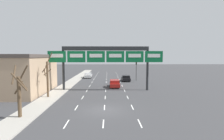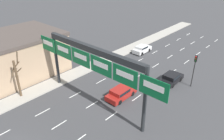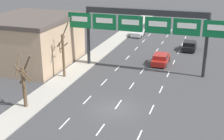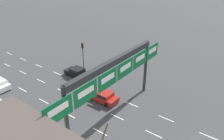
{
  "view_description": "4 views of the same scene",
  "coord_description": "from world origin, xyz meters",
  "px_view_note": "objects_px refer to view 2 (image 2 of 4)",
  "views": [
    {
      "loc": [
        0.45,
        -19.23,
        6.06
      ],
      "look_at": [
        1.03,
        7.48,
        3.92
      ],
      "focal_mm": 28.0,
      "sensor_mm": 36.0,
      "label": 1
    },
    {
      "loc": [
        16.85,
        -3.97,
        16.56
      ],
      "look_at": [
        0.85,
        13.83,
        4.14
      ],
      "focal_mm": 35.0,
      "sensor_mm": 36.0,
      "label": 2
    },
    {
      "loc": [
        8.12,
        -25.24,
        13.45
      ],
      "look_at": [
        -1.2,
        2.62,
        2.89
      ],
      "focal_mm": 50.0,
      "sensor_mm": 36.0,
      "label": 3
    },
    {
      "loc": [
        -17.55,
        -1.37,
        17.16
      ],
      "look_at": [
        1.71,
        13.05,
        5.16
      ],
      "focal_mm": 35.0,
      "sensor_mm": 36.0,
      "label": 4
    }
  ],
  "objects_px": {
    "car_red": "(121,93)",
    "traffic_light_near_gantry": "(195,65)",
    "sign_gantry": "(92,59)",
    "car_black": "(171,78)",
    "car_white": "(142,49)",
    "tree_bare_second": "(17,76)"
  },
  "relations": [
    {
      "from": "sign_gantry",
      "to": "car_white",
      "type": "bearing_deg",
      "value": 106.0
    },
    {
      "from": "sign_gantry",
      "to": "car_black",
      "type": "relative_size",
      "value": 4.89
    },
    {
      "from": "car_white",
      "to": "traffic_light_near_gantry",
      "type": "height_order",
      "value": "traffic_light_near_gantry"
    },
    {
      "from": "sign_gantry",
      "to": "car_black",
      "type": "xyz_separation_m",
      "value": [
        4.7,
        11.3,
        -5.49
      ]
    },
    {
      "from": "car_red",
      "to": "car_white",
      "type": "relative_size",
      "value": 1.08
    },
    {
      "from": "car_black",
      "to": "car_red",
      "type": "bearing_deg",
      "value": -110.49
    },
    {
      "from": "sign_gantry",
      "to": "tree_bare_second",
      "type": "distance_m",
      "value": 10.39
    },
    {
      "from": "sign_gantry",
      "to": "car_black",
      "type": "bearing_deg",
      "value": 67.4
    },
    {
      "from": "car_red",
      "to": "tree_bare_second",
      "type": "bearing_deg",
      "value": -139.41
    },
    {
      "from": "car_red",
      "to": "car_white",
      "type": "bearing_deg",
      "value": 115.09
    },
    {
      "from": "traffic_light_near_gantry",
      "to": "car_red",
      "type": "bearing_deg",
      "value": -122.38
    },
    {
      "from": "sign_gantry",
      "to": "tree_bare_second",
      "type": "xyz_separation_m",
      "value": [
        -8.33,
        -5.33,
        -3.18
      ]
    },
    {
      "from": "car_white",
      "to": "car_black",
      "type": "distance_m",
      "value": 11.77
    },
    {
      "from": "car_red",
      "to": "traffic_light_near_gantry",
      "type": "bearing_deg",
      "value": 57.62
    },
    {
      "from": "car_white",
      "to": "car_red",
      "type": "bearing_deg",
      "value": -64.91
    },
    {
      "from": "car_red",
      "to": "traffic_light_near_gantry",
      "type": "xyz_separation_m",
      "value": [
        5.67,
        8.94,
        2.67
      ]
    },
    {
      "from": "car_black",
      "to": "tree_bare_second",
      "type": "height_order",
      "value": "tree_bare_second"
    },
    {
      "from": "sign_gantry",
      "to": "traffic_light_near_gantry",
      "type": "relative_size",
      "value": 4.13
    },
    {
      "from": "sign_gantry",
      "to": "car_white",
      "type": "relative_size",
      "value": 4.86
    },
    {
      "from": "car_white",
      "to": "tree_bare_second",
      "type": "distance_m",
      "value": 23.48
    },
    {
      "from": "car_black",
      "to": "traffic_light_near_gantry",
      "type": "bearing_deg",
      "value": 18.86
    },
    {
      "from": "car_black",
      "to": "tree_bare_second",
      "type": "distance_m",
      "value": 21.26
    }
  ]
}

